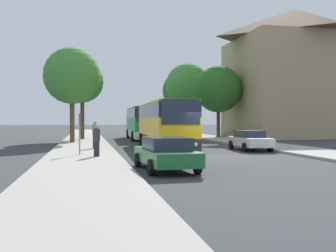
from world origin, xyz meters
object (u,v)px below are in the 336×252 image
at_px(tree_left_near, 72,76).
at_px(pedestrian_waiting_near, 95,134).
at_px(tree_right_near, 182,91).
at_px(tree_right_mid, 188,85).
at_px(parked_car_right_near, 250,140).
at_px(bus_front, 164,124).
at_px(bus_stop_sign, 80,129).
at_px(tree_right_far, 218,89).
at_px(parked_car_left_curb, 166,153).
at_px(bus_middle, 142,123).
at_px(tree_left_far, 82,82).
at_px(pedestrian_waiting_far, 97,140).

bearing_deg(tree_left_near, pedestrian_waiting_near, -76.78).
xyz_separation_m(tree_left_near, tree_right_near, (14.98, 21.45, 0.52)).
bearing_deg(pedestrian_waiting_near, tree_right_mid, -7.15).
height_order(parked_car_right_near, tree_right_mid, tree_right_mid).
distance_m(pedestrian_waiting_near, tree_right_mid, 26.54).
height_order(parked_car_right_near, tree_left_near, tree_left_near).
bearing_deg(tree_right_mid, bus_front, -108.73).
xyz_separation_m(parked_car_right_near, tree_left_near, (-12.04, 9.71, 5.12)).
height_order(bus_front, tree_right_mid, tree_right_mid).
relative_size(bus_stop_sign, tree_right_far, 0.28).
height_order(bus_stop_sign, tree_right_mid, tree_right_mid).
xyz_separation_m(pedestrian_waiting_near, tree_left_near, (-1.76, 7.50, 4.75)).
bearing_deg(parked_car_left_curb, parked_car_right_near, 47.35).
relative_size(parked_car_left_curb, pedestrian_waiting_near, 2.53).
bearing_deg(parked_car_left_curb, bus_front, 76.21).
bearing_deg(parked_car_left_curb, bus_stop_sign, 115.43).
relative_size(tree_right_near, tree_right_far, 1.11).
bearing_deg(tree_right_near, tree_left_near, -124.93).
bearing_deg(bus_stop_sign, bus_front, 41.95).
distance_m(bus_front, tree_right_mid, 24.15).
bearing_deg(tree_right_near, parked_car_right_near, -95.39).
bearing_deg(bus_front, parked_car_right_near, -23.46).
distance_m(parked_car_right_near, bus_stop_sign, 11.56).
xyz_separation_m(bus_middle, tree_right_near, (8.03, 14.55, 4.57)).
distance_m(parked_car_right_near, tree_right_far, 19.42).
bearing_deg(bus_front, bus_stop_sign, -136.00).
distance_m(tree_left_far, tree_right_far, 15.59).
distance_m(tree_left_near, tree_right_near, 26.17).
xyz_separation_m(bus_front, tree_left_near, (-6.63, 7.14, 4.08)).
height_order(parked_car_left_curb, tree_right_near, tree_right_near).
relative_size(tree_left_near, tree_right_mid, 0.87).
xyz_separation_m(bus_middle, parked_car_right_near, (5.08, -16.61, -1.08)).
xyz_separation_m(bus_middle, bus_stop_sign, (-6.14, -19.26, -0.22)).
bearing_deg(bus_front, tree_left_near, 134.96).
xyz_separation_m(pedestrian_waiting_near, pedestrian_waiting_far, (-0.05, -6.17, -0.09)).
distance_m(bus_front, tree_right_near, 30.13).
bearing_deg(bus_stop_sign, tree_right_mid, 64.11).
relative_size(bus_stop_sign, tree_left_far, 0.29).
bearing_deg(pedestrian_waiting_far, tree_right_near, 52.19).
height_order(pedestrian_waiting_near, pedestrian_waiting_far, pedestrian_waiting_near).
bearing_deg(tree_right_far, tree_left_far, -169.85).
xyz_separation_m(tree_right_near, tree_right_mid, (-0.75, -6.18, 0.25)).
bearing_deg(tree_left_near, pedestrian_waiting_far, -82.86).
xyz_separation_m(bus_middle, pedestrian_waiting_near, (-5.19, -14.40, -0.71)).
height_order(bus_front, bus_stop_sign, bus_front).
distance_m(bus_front, bus_stop_sign, 7.82).
height_order(bus_middle, pedestrian_waiting_far, bus_middle).
distance_m(parked_car_left_curb, pedestrian_waiting_far, 5.90).
xyz_separation_m(bus_stop_sign, tree_right_mid, (13.41, 27.63, 5.04)).
relative_size(pedestrian_waiting_far, tree_right_near, 0.18).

